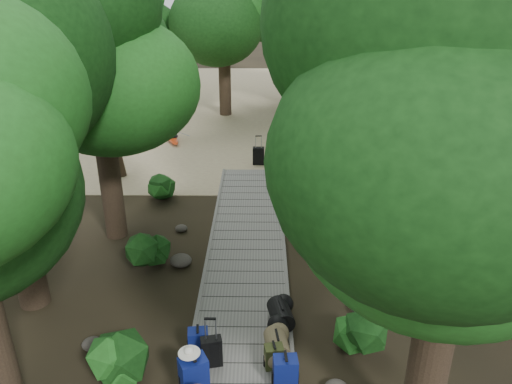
# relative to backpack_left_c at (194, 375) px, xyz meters

# --- Properties ---
(ground) EXTENTS (120.00, 120.00, 0.00)m
(ground) POSITION_rel_backpack_left_c_xyz_m (0.74, 3.22, -0.54)
(ground) COLOR #2C2416
(ground) RESTS_ON ground
(sand_beach) EXTENTS (40.00, 22.00, 0.02)m
(sand_beach) POSITION_rel_backpack_left_c_xyz_m (0.74, 19.22, -0.53)
(sand_beach) COLOR tan
(sand_beach) RESTS_ON ground
(boardwalk) EXTENTS (2.00, 12.00, 0.12)m
(boardwalk) POSITION_rel_backpack_left_c_xyz_m (0.74, 4.22, -0.48)
(boardwalk) COLOR slate
(boardwalk) RESTS_ON ground
(backpack_left_c) EXTENTS (0.54, 0.49, 0.83)m
(backpack_left_c) POSITION_rel_backpack_left_c_xyz_m (0.00, 0.00, 0.00)
(backpack_left_c) COLOR navy
(backpack_left_c) RESTS_ON boardwalk
(backpack_left_d) EXTENTS (0.40, 0.31, 0.57)m
(backpack_left_d) POSITION_rel_backpack_left_c_xyz_m (-0.05, 0.98, -0.13)
(backpack_left_d) COLOR navy
(backpack_left_d) RESTS_ON boardwalk
(backpack_right_c) EXTENTS (0.43, 0.32, 0.70)m
(backpack_right_c) POSITION_rel_backpack_left_c_xyz_m (1.52, 0.16, -0.07)
(backpack_right_c) COLOR navy
(backpack_right_c) RESTS_ON boardwalk
(backpack_right_d) EXTENTS (0.37, 0.29, 0.50)m
(backpack_right_d) POSITION_rel_backpack_left_c_xyz_m (1.34, 0.65, -0.16)
(backpack_right_d) COLOR #333B16
(backpack_right_d) RESTS_ON boardwalk
(duffel_right_khaki) EXTENTS (0.50, 0.68, 0.42)m
(duffel_right_khaki) POSITION_rel_backpack_left_c_xyz_m (1.41, 0.97, -0.20)
(duffel_right_khaki) COLOR olive
(duffel_right_khaki) RESTS_ON boardwalk
(duffel_right_black) EXTENTS (0.56, 0.76, 0.43)m
(duffel_right_black) POSITION_rel_backpack_left_c_xyz_m (1.51, 1.85, -0.20)
(duffel_right_black) COLOR black
(duffel_right_black) RESTS_ON boardwalk
(suitcase_on_boardwalk) EXTENTS (0.41, 0.28, 0.58)m
(suitcase_on_boardwalk) POSITION_rel_backpack_left_c_xyz_m (0.23, 0.69, -0.13)
(suitcase_on_boardwalk) COLOR black
(suitcase_on_boardwalk) RESTS_ON boardwalk
(lone_suitcase_on_sand) EXTENTS (0.42, 0.26, 0.65)m
(lone_suitcase_on_sand) POSITION_rel_backpack_left_c_xyz_m (1.00, 11.04, -0.19)
(lone_suitcase_on_sand) COLOR black
(lone_suitcase_on_sand) RESTS_ON sand_beach
(hat_white) EXTENTS (0.37, 0.37, 0.12)m
(hat_white) POSITION_rel_backpack_left_c_xyz_m (-0.06, 0.05, 0.48)
(hat_white) COLOR silver
(hat_white) RESTS_ON backpack_left_c
(kayak) EXTENTS (1.82, 3.42, 0.34)m
(kayak) POSITION_rel_backpack_left_c_xyz_m (-2.62, 13.65, -0.35)
(kayak) COLOR red
(kayak) RESTS_ON sand_beach
(sun_lounger) EXTENTS (0.64, 1.85, 0.59)m
(sun_lounger) POSITION_rel_backpack_left_c_xyz_m (4.32, 13.38, -0.22)
(sun_lounger) COLOR silver
(sun_lounger) RESTS_ON sand_beach
(tree_right_a) EXTENTS (4.88, 4.88, 8.13)m
(tree_right_a) POSITION_rel_backpack_left_c_xyz_m (3.47, -0.85, 3.53)
(tree_right_a) COLOR black
(tree_right_a) RESTS_ON ground
(tree_right_c) EXTENTS (5.22, 5.22, 9.04)m
(tree_right_c) POSITION_rel_backpack_left_c_xyz_m (4.77, 4.95, 3.99)
(tree_right_c) COLOR black
(tree_right_c) RESTS_ON ground
(tree_right_d) EXTENTS (6.04, 6.04, 11.07)m
(tree_right_d) POSITION_rel_backpack_left_c_xyz_m (6.19, 7.40, 5.00)
(tree_right_d) COLOR black
(tree_right_d) RESTS_ON ground
(tree_right_e) EXTENTS (4.55, 4.55, 8.20)m
(tree_right_e) POSITION_rel_backpack_left_c_xyz_m (5.31, 10.41, 3.56)
(tree_right_e) COLOR black
(tree_right_e) RESTS_ON ground
(tree_right_f) EXTENTS (5.10, 5.10, 9.11)m
(tree_right_f) POSITION_rel_backpack_left_c_xyz_m (7.64, 12.30, 4.02)
(tree_right_f) COLOR black
(tree_right_f) RESTS_ON ground
(tree_left_c) EXTENTS (4.62, 4.62, 8.04)m
(tree_left_c) POSITION_rel_backpack_left_c_xyz_m (-2.84, 5.67, 3.49)
(tree_left_c) COLOR black
(tree_left_c) RESTS_ON ground
(tree_back_a) EXTENTS (4.82, 4.82, 8.34)m
(tree_back_a) POSITION_rel_backpack_left_c_xyz_m (-0.68, 17.91, 3.63)
(tree_back_a) COLOR black
(tree_back_a) RESTS_ON ground
(tree_back_c) EXTENTS (5.37, 5.37, 9.67)m
(tree_back_c) POSITION_rel_backpack_left_c_xyz_m (5.26, 19.22, 4.30)
(tree_back_c) COLOR black
(tree_back_c) RESTS_ON ground
(tree_back_d) EXTENTS (4.40, 4.40, 7.33)m
(tree_back_d) POSITION_rel_backpack_left_c_xyz_m (-5.20, 18.10, 3.13)
(tree_back_d) COLOR black
(tree_back_d) RESTS_ON ground
(palm_right_a) EXTENTS (4.95, 4.95, 8.43)m
(palm_right_a) POSITION_rel_backpack_left_c_xyz_m (3.61, 9.56, 3.68)
(palm_right_a) COLOR #194513
(palm_right_a) RESTS_ON ground
(palm_right_b) EXTENTS (3.95, 3.95, 7.62)m
(palm_right_b) POSITION_rel_backpack_left_c_xyz_m (5.63, 14.26, 3.28)
(palm_right_b) COLOR #194513
(palm_right_b) RESTS_ON ground
(palm_right_c) EXTENTS (4.91, 4.91, 7.81)m
(palm_right_c) POSITION_rel_backpack_left_c_xyz_m (3.02, 15.78, 3.37)
(palm_right_c) COLOR #194513
(palm_right_c) RESTS_ON ground
(palm_left_a) EXTENTS (4.38, 4.38, 6.97)m
(palm_left_a) POSITION_rel_backpack_left_c_xyz_m (-4.03, 9.82, 2.95)
(palm_left_a) COLOR #194513
(palm_left_a) RESTS_ON ground
(rock_left_b) EXTENTS (0.40, 0.36, 0.22)m
(rock_left_b) POSITION_rel_backpack_left_c_xyz_m (-2.12, 1.21, -0.42)
(rock_left_b) COLOR #4C473F
(rock_left_b) RESTS_ON ground
(rock_left_c) EXTENTS (0.54, 0.48, 0.29)m
(rock_left_c) POSITION_rel_backpack_left_c_xyz_m (-0.86, 4.14, -0.39)
(rock_left_c) COLOR #4C473F
(rock_left_c) RESTS_ON ground
(rock_left_d) EXTENTS (0.34, 0.30, 0.19)m
(rock_left_d) POSITION_rel_backpack_left_c_xyz_m (-1.11, 5.89, -0.44)
(rock_left_d) COLOR #4C473F
(rock_left_d) RESTS_ON ground
(rock_right_b) EXTENTS (0.46, 0.42, 0.25)m
(rock_right_b) POSITION_rel_backpack_left_c_xyz_m (3.24, 2.31, -0.41)
(rock_right_b) COLOR #4C473F
(rock_right_b) RESTS_ON ground
(rock_right_c) EXTENTS (0.32, 0.29, 0.18)m
(rock_right_c) POSITION_rel_backpack_left_c_xyz_m (2.34, 4.81, -0.45)
(rock_right_c) COLOR #4C473F
(rock_right_c) RESTS_ON ground
(rock_right_d) EXTENTS (0.60, 0.54, 0.33)m
(rock_right_d) POSITION_rel_backpack_left_c_xyz_m (3.45, 6.88, -0.37)
(rock_right_d) COLOR #4C473F
(rock_right_d) RESTS_ON ground
(shrub_left_a) EXTENTS (1.17, 1.17, 1.05)m
(shrub_left_a) POSITION_rel_backpack_left_c_xyz_m (-1.38, 0.27, -0.01)
(shrub_left_a) COLOR #1C5018
(shrub_left_a) RESTS_ON ground
(shrub_left_b) EXTENTS (0.90, 0.90, 0.81)m
(shrub_left_b) POSITION_rel_backpack_left_c_xyz_m (-1.58, 4.11, -0.13)
(shrub_left_b) COLOR #1C5018
(shrub_left_b) RESTS_ON ground
(shrub_left_c) EXTENTS (1.06, 1.06, 0.96)m
(shrub_left_c) POSITION_rel_backpack_left_c_xyz_m (-2.08, 8.00, -0.06)
(shrub_left_c) COLOR #1C5018
(shrub_left_c) RESTS_ON ground
(shrub_right_a) EXTENTS (1.01, 1.01, 0.91)m
(shrub_right_a) POSITION_rel_backpack_left_c_xyz_m (2.98, 1.09, -0.08)
(shrub_right_a) COLOR #1C5018
(shrub_right_a) RESTS_ON ground
(shrub_right_b) EXTENTS (1.22, 1.22, 1.10)m
(shrub_right_b) POSITION_rel_backpack_left_c_xyz_m (3.68, 5.61, 0.02)
(shrub_right_b) COLOR #1C5018
(shrub_right_b) RESTS_ON ground
(shrub_right_c) EXTENTS (0.79, 0.79, 0.71)m
(shrub_right_c) POSITION_rel_backpack_left_c_xyz_m (2.91, 8.53, -0.18)
(shrub_right_c) COLOR #1C5018
(shrub_right_c) RESTS_ON ground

